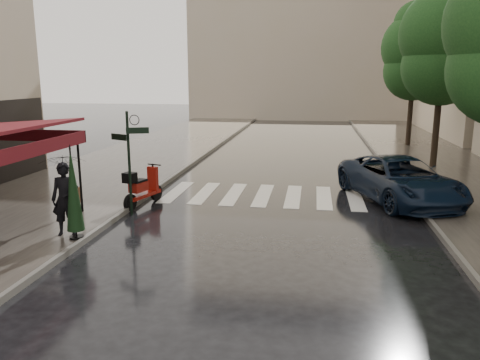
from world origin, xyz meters
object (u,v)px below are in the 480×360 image
(pedestrian_with_umbrella, at_px, (63,169))
(parasol_back, at_px, (73,190))
(scooter, at_px, (142,188))
(parked_car, at_px, (400,180))

(pedestrian_with_umbrella, distance_m, parasol_back, 0.62)
(pedestrian_with_umbrella, height_order, scooter, pedestrian_with_umbrella)
(scooter, relative_size, parked_car, 0.35)
(parasol_back, bearing_deg, pedestrian_with_umbrella, 147.10)
(parked_car, bearing_deg, scooter, 172.74)
(pedestrian_with_umbrella, xyz_separation_m, parked_car, (9.00, 5.19, -1.09))
(scooter, bearing_deg, pedestrian_with_umbrella, -86.86)
(pedestrian_with_umbrella, distance_m, parked_car, 10.44)
(scooter, distance_m, parked_car, 8.45)
(pedestrian_with_umbrella, height_order, parked_car, pedestrian_with_umbrella)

